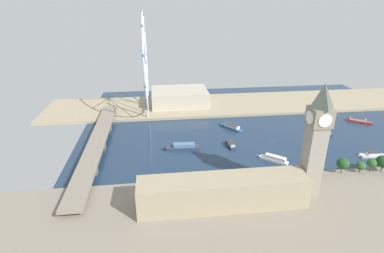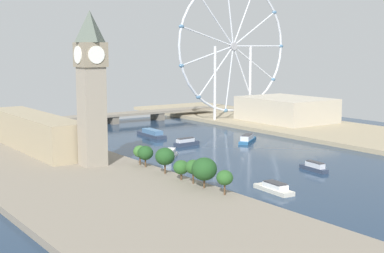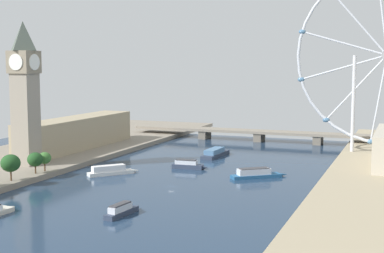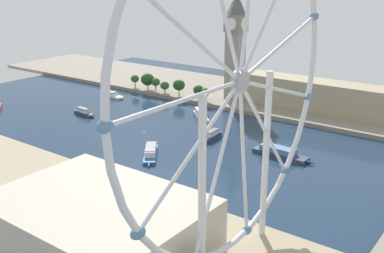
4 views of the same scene
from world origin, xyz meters
name	(u,v)px [view 2 (image 2 of 4)]	position (x,y,z in m)	size (l,w,h in m)	color
ground_plane	(243,155)	(0.00, 0.00, 0.00)	(396.23, 396.23, 0.00)	#1E334C
riverbank_left	(67,176)	(-113.11, 0.00, 1.50)	(90.00, 520.00, 3.00)	gray
riverbank_right	(364,136)	(113.11, 0.00, 1.50)	(90.00, 520.00, 3.00)	tan
clock_tower	(91,86)	(-94.05, 10.45, 45.21)	(14.69, 14.69, 80.96)	gray
parliament_block	(35,132)	(-102.19, 75.29, 13.54)	(22.00, 113.69, 21.09)	tan
tree_row_embankment	(180,163)	(-74.03, -43.41, 10.99)	(11.52, 82.72, 13.80)	#513823
ferris_wheel	(233,47)	(94.07, 127.67, 64.90)	(115.76, 3.20, 119.86)	silver
riverside_hall	(286,109)	(118.37, 85.94, 12.84)	(54.45, 73.16, 19.67)	#BCB29E
river_bridge	(112,116)	(0.00, 174.85, 6.54)	(208.23, 16.38, 8.38)	gray
tour_boat_0	(314,167)	(2.45, -56.03, 2.09)	(6.24, 22.28, 5.12)	#2D384C
tour_boat_2	(151,133)	(-8.87, 93.74, 2.24)	(9.64, 37.60, 5.37)	#2D384C
tour_boat_3	(247,139)	(33.61, 35.43, 2.24)	(27.85, 22.82, 5.37)	#235684
tour_boat_4	(274,188)	(-45.61, -77.26, 1.85)	(7.96, 26.19, 4.73)	beige
tour_boat_5	(170,155)	(-42.82, 15.23, 2.27)	(22.41, 24.83, 5.26)	white
tour_boat_6	(187,142)	(-9.49, 46.73, 2.26)	(21.34, 6.10, 5.40)	#2D384C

